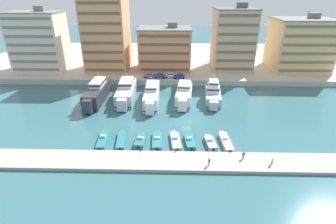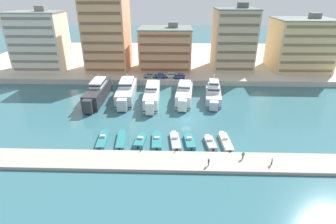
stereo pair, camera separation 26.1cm
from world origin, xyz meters
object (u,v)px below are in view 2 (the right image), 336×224
yacht_silver_left (127,91)px  yacht_white_center_left (184,94)px  motorboat_teal_center_right (189,141)px  car_blue_left (160,75)px  yacht_white_mid_left (152,95)px  motorboat_teal_far_left (103,139)px  pedestrian_mid_deck (272,160)px  motorboat_grey_mid_right (210,143)px  yacht_silver_center (213,94)px  car_silver_mid_left (171,75)px  motorboat_grey_center (175,141)px  pedestrian_near_edge (243,155)px  car_blue_center_left (180,76)px  motorboat_teal_center_left (157,140)px  yacht_charcoal_far_left (98,93)px  motorboat_teal_left (121,140)px  car_grey_far_left (150,75)px  motorboat_teal_mid_left (140,141)px  pedestrian_far_side (209,161)px  motorboat_cream_right (226,142)px

yacht_silver_left → yacht_white_center_left: (17.93, -1.14, -0.13)m
motorboat_teal_center_right → car_blue_left: size_ratio=1.64×
yacht_white_mid_left → yacht_white_center_left: bearing=8.0°
motorboat_teal_far_left → pedestrian_mid_deck: (34.74, -8.48, 1.12)m
yacht_silver_left → motorboat_grey_mid_right: size_ratio=3.32×
car_blue_left → pedestrian_mid_deck: size_ratio=2.67×
yacht_silver_center → pedestrian_mid_deck: bearing=-77.9°
motorboat_teal_far_left → car_silver_mid_left: bearing=70.7°
motorboat_grey_center → pedestrian_near_edge: size_ratio=5.06×
yacht_silver_center → pedestrian_near_edge: bearing=-86.3°
yacht_white_mid_left → yacht_white_center_left: size_ratio=1.11×
yacht_white_center_left → motorboat_teal_center_right: (0.52, -24.80, -1.72)m
car_blue_left → car_blue_center_left: 7.14m
motorboat_teal_center_left → pedestrian_near_edge: bearing=-21.6°
motorboat_grey_center → motorboat_teal_center_right: bearing=-3.0°
yacht_charcoal_far_left → yacht_white_center_left: 26.51m
motorboat_teal_left → motorboat_grey_mid_right: (19.87, -0.77, 0.10)m
car_grey_far_left → car_blue_left: size_ratio=0.99×
yacht_white_mid_left → motorboat_grey_center: yacht_white_mid_left is taller
yacht_white_center_left → motorboat_teal_mid_left: 27.20m
motorboat_grey_center → pedestrian_far_side: 11.28m
yacht_white_center_left → motorboat_teal_left: size_ratio=2.21×
motorboat_teal_center_left → motorboat_cream_right: size_ratio=0.93×
car_silver_mid_left → pedestrian_near_edge: (15.25, -47.92, -1.31)m
yacht_white_center_left → yacht_silver_center: yacht_silver_center is taller
car_grey_far_left → car_blue_center_left: (11.02, -0.58, 0.00)m
yacht_silver_center → car_blue_center_left: yacht_silver_center is taller
car_blue_left → motorboat_teal_mid_left: bearing=-93.0°
motorboat_grey_mid_right → car_blue_center_left: (-6.17, 41.02, 2.42)m
yacht_silver_left → car_silver_mid_left: (13.45, 15.37, 0.63)m
pedestrian_far_side → car_silver_mid_left: bearing=99.2°
yacht_charcoal_far_left → car_blue_center_left: bearing=32.9°
yacht_white_center_left → motorboat_teal_center_left: 25.46m
car_blue_center_left → pedestrian_far_side: 49.76m
motorboat_cream_right → car_grey_far_left: bearing=116.6°
pedestrian_far_side → motorboat_cream_right: bearing=61.7°
yacht_silver_left → motorboat_grey_mid_right: yacht_silver_left is taller
car_blue_left → pedestrian_mid_deck: 54.84m
yacht_charcoal_far_left → car_silver_mid_left: (22.02, 17.31, 0.40)m
yacht_silver_center → pedestrian_far_side: yacht_silver_center is taller
yacht_silver_center → motorboat_teal_mid_left: size_ratio=2.63×
motorboat_teal_mid_left → yacht_white_center_left: bearing=67.5°
motorboat_grey_center → car_grey_far_left: 42.01m
motorboat_teal_center_right → car_grey_far_left: size_ratio=1.65×
yacht_silver_left → car_blue_left: 17.82m
yacht_silver_left → motorboat_teal_center_right: bearing=-54.6°
yacht_white_center_left → motorboat_teal_mid_left: (-10.39, -25.08, -1.64)m
pedestrian_near_edge → motorboat_teal_center_right: bearing=147.2°
yacht_silver_center → pedestrian_near_edge: yacht_silver_center is taller
motorboat_teal_left → car_grey_far_left: size_ratio=2.02×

